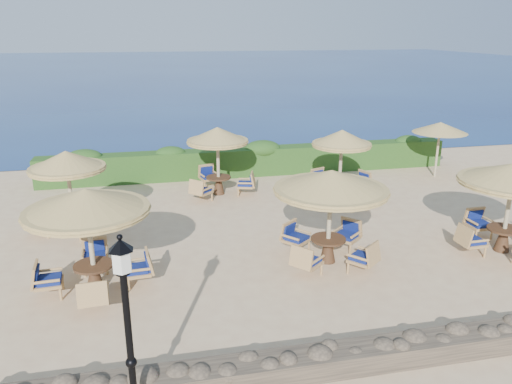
% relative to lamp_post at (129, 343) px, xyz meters
% --- Properties ---
extents(ground, '(120.00, 120.00, 0.00)m').
position_rel_lamp_post_xyz_m(ground, '(4.80, 6.80, -1.55)').
color(ground, '#D5B587').
rests_on(ground, ground).
extents(sea, '(160.00, 160.00, 0.00)m').
position_rel_lamp_post_xyz_m(sea, '(4.80, 76.80, -1.55)').
color(sea, navy).
rests_on(sea, ground).
extents(hedge, '(18.00, 0.90, 1.20)m').
position_rel_lamp_post_xyz_m(hedge, '(4.80, 14.00, -0.95)').
color(hedge, '#1E4115').
rests_on(hedge, ground).
extents(stone_wall, '(15.00, 0.65, 0.44)m').
position_rel_lamp_post_xyz_m(stone_wall, '(4.80, 0.60, -1.33)').
color(stone_wall, brown).
rests_on(stone_wall, ground).
extents(lamp_post, '(0.44, 0.44, 3.31)m').
position_rel_lamp_post_xyz_m(lamp_post, '(0.00, 0.00, 0.00)').
color(lamp_post, black).
rests_on(lamp_post, ground).
extents(extra_parasol, '(2.30, 2.30, 2.41)m').
position_rel_lamp_post_xyz_m(extra_parasol, '(12.60, 12.00, 0.62)').
color(extra_parasol, tan).
rests_on(extra_parasol, ground).
extents(cafe_set_0, '(2.98, 2.98, 2.65)m').
position_rel_lamp_post_xyz_m(cafe_set_0, '(-1.05, 4.73, 0.32)').
color(cafe_set_0, tan).
rests_on(cafe_set_0, ground).
extents(cafe_set_1, '(3.12, 3.12, 2.65)m').
position_rel_lamp_post_xyz_m(cafe_set_1, '(5.13, 5.04, 0.35)').
color(cafe_set_1, tan).
rests_on(cafe_set_1, ground).
extents(cafe_set_2, '(2.99, 2.99, 2.65)m').
position_rel_lamp_post_xyz_m(cafe_set_2, '(10.35, 4.65, 0.32)').
color(cafe_set_2, tan).
rests_on(cafe_set_2, ground).
extents(cafe_set_3, '(2.60, 2.75, 2.65)m').
position_rel_lamp_post_xyz_m(cafe_set_3, '(-2.04, 8.77, 0.23)').
color(cafe_set_3, tan).
rests_on(cafe_set_3, ground).
extents(cafe_set_4, '(2.69, 2.67, 2.65)m').
position_rel_lamp_post_xyz_m(cafe_set_4, '(3.00, 11.60, 0.24)').
color(cafe_set_4, tan).
rests_on(cafe_set_4, ground).
extents(cafe_set_5, '(2.86, 2.86, 2.65)m').
position_rel_lamp_post_xyz_m(cafe_set_5, '(7.42, 10.12, 0.08)').
color(cafe_set_5, tan).
rests_on(cafe_set_5, ground).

